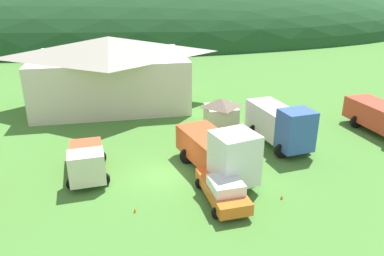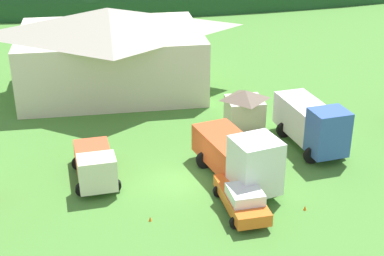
{
  "view_description": "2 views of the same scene",
  "coord_description": "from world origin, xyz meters",
  "views": [
    {
      "loc": [
        -2.45,
        -21.79,
        12.05
      ],
      "look_at": [
        2.71,
        4.43,
        1.43
      ],
      "focal_mm": 34.64,
      "sensor_mm": 36.0,
      "label": 1
    },
    {
      "loc": [
        -4.18,
        -29.86,
        17.51
      ],
      "look_at": [
        1.52,
        4.72,
        1.28
      ],
      "focal_mm": 53.35,
      "sensor_mm": 36.0,
      "label": 2
    }
  ],
  "objects": [
    {
      "name": "depot_building",
      "position": [
        -3.4,
        16.42,
        3.59
      ],
      "size": [
        15.99,
        11.59,
        6.97
      ],
      "color": "beige",
      "rests_on": "ground"
    },
    {
      "name": "play_shed_cream",
      "position": [
        5.91,
        7.55,
        1.38
      ],
      "size": [
        2.79,
        2.73,
        2.67
      ],
      "color": "beige",
      "rests_on": "ground"
    },
    {
      "name": "heavy_rig_white",
      "position": [
        3.47,
        -0.8,
        1.79
      ],
      "size": [
        4.32,
        7.7,
        3.72
      ],
      "rotation": [
        0.0,
        0.0,
        -1.32
      ],
      "color": "white",
      "rests_on": "ground"
    },
    {
      "name": "ground_plane",
      "position": [
        0.0,
        0.0,
        0.0
      ],
      "size": [
        200.0,
        200.0,
        0.0
      ],
      "primitive_type": "plane",
      "color": "#477F33"
    },
    {
      "name": "box_truck_blue",
      "position": [
        9.4,
        3.1,
        1.81
      ],
      "size": [
        3.65,
        6.94,
        3.53
      ],
      "rotation": [
        0.0,
        0.0,
        -1.43
      ],
      "color": "#3356AD",
      "rests_on": "ground"
    },
    {
      "name": "forested_hill_backdrop",
      "position": [
        0.0,
        70.26,
        0.0
      ],
      "size": [
        151.47,
        60.0,
        31.51
      ],
      "primitive_type": "ellipsoid",
      "color": "#1E4723",
      "rests_on": "ground"
    },
    {
      "name": "service_pickup_orange",
      "position": [
        2.91,
        -3.85,
        0.83
      ],
      "size": [
        2.56,
        4.94,
        1.66
      ],
      "rotation": [
        0.0,
        0.0,
        -1.5
      ],
      "color": "orange",
      "rests_on": "ground"
    },
    {
      "name": "light_truck_cream",
      "position": [
        -5.02,
        0.78,
        1.13
      ],
      "size": [
        2.95,
        5.61,
        2.36
      ],
      "rotation": [
        0.0,
        0.0,
        -1.48
      ],
      "color": "beige",
      "rests_on": "ground"
    },
    {
      "name": "traffic_cone_near_pickup",
      "position": [
        -2.21,
        -3.99,
        0.0
      ],
      "size": [
        0.36,
        0.36,
        0.55
      ],
      "primitive_type": "cone",
      "color": "orange",
      "rests_on": "ground"
    },
    {
      "name": "traffic_cone_mid_row",
      "position": [
        6.41,
        -4.32,
        0.0
      ],
      "size": [
        0.36,
        0.36,
        0.56
      ],
      "primitive_type": "cone",
      "color": "orange",
      "rests_on": "ground"
    }
  ]
}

